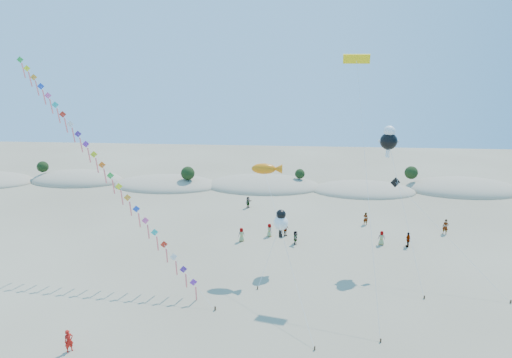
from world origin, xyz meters
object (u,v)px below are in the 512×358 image
object	(u,v)px
parafoil_kite	(357,63)
flyer_foreground	(69,341)
kite_train	(99,162)
fish_kite	(267,169)

from	to	relation	value
parafoil_kite	flyer_foreground	world-z (taller)	parafoil_kite
kite_train	parafoil_kite	distance (m)	25.66
parafoil_kite	flyer_foreground	distance (m)	32.47
fish_kite	parafoil_kite	xyz separation A→B (m)	(7.98, 1.26, 9.75)
fish_kite	flyer_foreground	distance (m)	21.60
fish_kite	parafoil_kite	distance (m)	12.66
kite_train	fish_kite	bearing A→B (deg)	4.31
parafoil_kite	flyer_foreground	xyz separation A→B (m)	(-21.24, -15.61, -18.97)
kite_train	fish_kite	distance (m)	15.97
parafoil_kite	flyer_foreground	bearing A→B (deg)	-143.70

